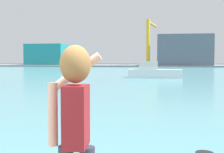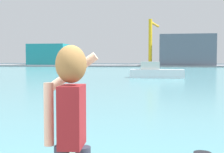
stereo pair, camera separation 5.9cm
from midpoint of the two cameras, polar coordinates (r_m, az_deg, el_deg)
name	(u,v)px [view 1 (the left image)]	position (r m, az deg, el deg)	size (l,w,h in m)	color
ground_plane	(147,72)	(52.50, 6.47, 0.83)	(220.00, 220.00, 0.00)	#334751
harbor_water	(147,72)	(54.49, 6.54, 0.93)	(140.00, 100.00, 0.02)	#599EA8
far_shore_dock	(151,66)	(94.46, 7.30, 2.02)	(140.00, 20.00, 0.45)	gray
person_photographer	(75,120)	(2.82, -7.50, -8.00)	(0.53, 0.55, 1.74)	#2D3342
boat_moored	(154,72)	(36.06, 7.75, 0.84)	(6.21, 1.82, 1.90)	white
warehouse_left	(47,54)	(100.92, -12.05, 4.04)	(12.01, 8.96, 6.56)	teal
warehouse_right	(183,50)	(92.42, 13.17, 4.78)	(15.28, 12.87, 8.72)	slate
port_crane	(149,36)	(89.20, 6.99, 7.44)	(2.96, 12.74, 13.00)	yellow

